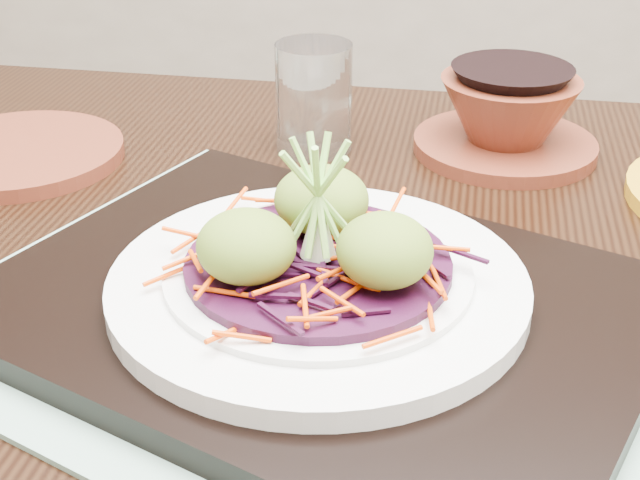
# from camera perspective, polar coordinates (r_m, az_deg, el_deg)

# --- Properties ---
(dining_table) EXTENTS (1.41, 1.03, 0.82)m
(dining_table) POSITION_cam_1_polar(r_m,az_deg,el_deg) (0.66, -1.30, -11.68)
(dining_table) COLOR black
(dining_table) RESTS_ON ground
(placemat) EXTENTS (0.58, 0.54, 0.00)m
(placemat) POSITION_cam_1_polar(r_m,az_deg,el_deg) (0.57, -0.12, -5.23)
(placemat) COLOR #84AB96
(placemat) RESTS_ON dining_table
(serving_tray) EXTENTS (0.50, 0.46, 0.02)m
(serving_tray) POSITION_cam_1_polar(r_m,az_deg,el_deg) (0.57, -0.12, -4.29)
(serving_tray) COLOR black
(serving_tray) RESTS_ON placemat
(white_plate) EXTENTS (0.26, 0.26, 0.02)m
(white_plate) POSITION_cam_1_polar(r_m,az_deg,el_deg) (0.56, -0.12, -2.75)
(white_plate) COLOR white
(white_plate) RESTS_ON serving_tray
(cabbage_bed) EXTENTS (0.17, 0.17, 0.01)m
(cabbage_bed) POSITION_cam_1_polar(r_m,az_deg,el_deg) (0.55, -0.12, -1.57)
(cabbage_bed) COLOR #330A23
(cabbage_bed) RESTS_ON white_plate
(carrot_julienne) EXTENTS (0.20, 0.20, 0.01)m
(carrot_julienne) POSITION_cam_1_polar(r_m,az_deg,el_deg) (0.55, -0.12, -0.84)
(carrot_julienne) COLOR #E34204
(carrot_julienne) RESTS_ON cabbage_bed
(guacamole_scoops) EXTENTS (0.14, 0.13, 0.05)m
(guacamole_scoops) POSITION_cam_1_polar(r_m,az_deg,el_deg) (0.54, -0.13, 0.54)
(guacamole_scoops) COLOR olive
(guacamole_scoops) RESTS_ON cabbage_bed
(scallion_garnish) EXTENTS (0.06, 0.06, 0.09)m
(scallion_garnish) POSITION_cam_1_polar(r_m,az_deg,el_deg) (0.53, -0.13, 2.49)
(scallion_garnish) COLOR #8ED153
(scallion_garnish) RESTS_ON cabbage_bed
(terracotta_side_plate) EXTENTS (0.19, 0.19, 0.01)m
(terracotta_side_plate) POSITION_cam_1_polar(r_m,az_deg,el_deg) (0.84, -18.69, 5.27)
(terracotta_side_plate) COLOR #5B2415
(terracotta_side_plate) RESTS_ON dining_table
(water_glass) EXTENTS (0.08, 0.08, 0.10)m
(water_glass) POSITION_cam_1_polar(r_m,az_deg,el_deg) (0.81, -0.40, 9.10)
(water_glass) COLOR white
(water_glass) RESTS_ON dining_table
(terracotta_bowl_set) EXTENTS (0.22, 0.22, 0.07)m
(terracotta_bowl_set) POSITION_cam_1_polar(r_m,az_deg,el_deg) (0.83, 11.89, 7.54)
(terracotta_bowl_set) COLOR #5B2415
(terracotta_bowl_set) RESTS_ON dining_table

